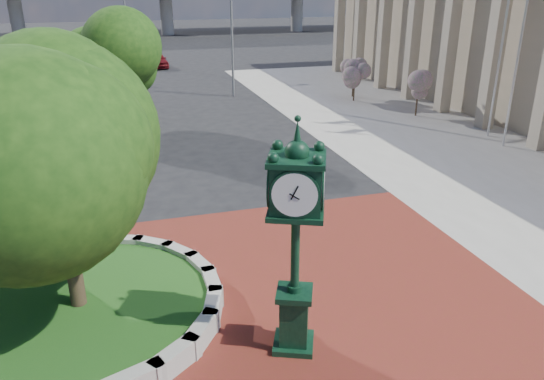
{
  "coord_description": "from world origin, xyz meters",
  "views": [
    {
      "loc": [
        -3.7,
        -11.6,
        7.58
      ],
      "look_at": [
        0.26,
        1.5,
        2.12
      ],
      "focal_mm": 35.0,
      "sensor_mm": 36.0,
      "label": 1
    }
  ],
  "objects_px": {
    "parked_car": "(156,60)",
    "street_lamp_far": "(127,5)",
    "flagpole_a": "(521,41)",
    "street_lamp_near": "(234,16)",
    "flagpole_b": "(504,31)",
    "post_clock": "(296,232)"
  },
  "relations": [
    {
      "from": "parked_car",
      "to": "flagpole_b",
      "type": "height_order",
      "value": "flagpole_b"
    },
    {
      "from": "flagpole_a",
      "to": "street_lamp_near",
      "type": "xyz_separation_m",
      "value": [
        -9.68,
        15.43,
        0.31
      ]
    },
    {
      "from": "parked_car",
      "to": "flagpole_b",
      "type": "relative_size",
      "value": 0.4
    },
    {
      "from": "flagpole_a",
      "to": "street_lamp_far",
      "type": "relative_size",
      "value": 1.06
    },
    {
      "from": "flagpole_b",
      "to": "flagpole_a",
      "type": "bearing_deg",
      "value": -104.44
    },
    {
      "from": "post_clock",
      "to": "street_lamp_far",
      "type": "distance_m",
      "value": 44.58
    },
    {
      "from": "post_clock",
      "to": "parked_car",
      "type": "xyz_separation_m",
      "value": [
        0.95,
        41.49,
        -2.14
      ]
    },
    {
      "from": "post_clock",
      "to": "street_lamp_near",
      "type": "xyz_separation_m",
      "value": [
        5.01,
        26.78,
        2.46
      ]
    },
    {
      "from": "street_lamp_near",
      "to": "flagpole_a",
      "type": "bearing_deg",
      "value": -57.89
    },
    {
      "from": "flagpole_a",
      "to": "flagpole_b",
      "type": "bearing_deg",
      "value": 75.56
    },
    {
      "from": "parked_car",
      "to": "street_lamp_far",
      "type": "bearing_deg",
      "value": 118.8
    },
    {
      "from": "post_clock",
      "to": "street_lamp_near",
      "type": "distance_m",
      "value": 27.35
    },
    {
      "from": "post_clock",
      "to": "street_lamp_near",
      "type": "bearing_deg",
      "value": 79.41
    },
    {
      "from": "post_clock",
      "to": "parked_car",
      "type": "bearing_deg",
      "value": 88.69
    },
    {
      "from": "post_clock",
      "to": "flagpole_b",
      "type": "bearing_deg",
      "value": 40.82
    },
    {
      "from": "flagpole_a",
      "to": "street_lamp_far",
      "type": "distance_m",
      "value": 36.71
    },
    {
      "from": "post_clock",
      "to": "flagpole_a",
      "type": "height_order",
      "value": "flagpole_a"
    },
    {
      "from": "parked_car",
      "to": "flagpole_b",
      "type": "xyz_separation_m",
      "value": [
        14.19,
        -28.41,
        4.55
      ]
    },
    {
      "from": "flagpole_a",
      "to": "post_clock",
      "type": "bearing_deg",
      "value": -142.3
    },
    {
      "from": "flagpole_b",
      "to": "street_lamp_near",
      "type": "height_order",
      "value": "flagpole_b"
    },
    {
      "from": "flagpole_a",
      "to": "street_lamp_near",
      "type": "distance_m",
      "value": 18.22
    },
    {
      "from": "post_clock",
      "to": "flagpole_a",
      "type": "distance_m",
      "value": 18.69
    }
  ]
}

